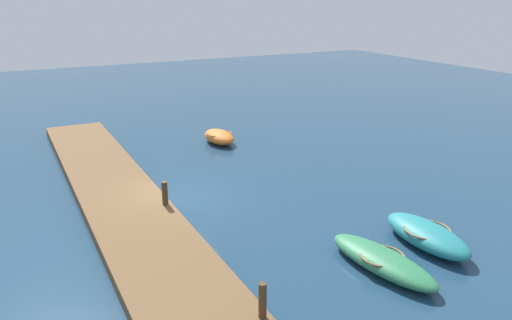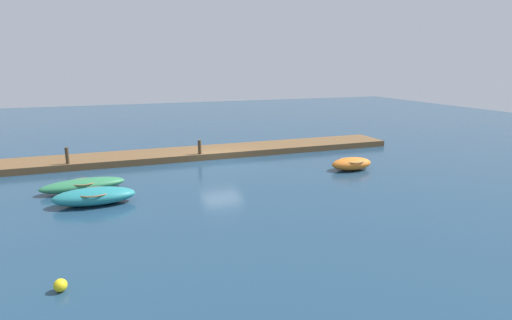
{
  "view_description": "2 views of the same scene",
  "coord_description": "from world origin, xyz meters",
  "px_view_note": "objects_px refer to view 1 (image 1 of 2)",
  "views": [
    {
      "loc": [
        18.16,
        -5.9,
        8.06
      ],
      "look_at": [
        -0.1,
        3.59,
        1.1
      ],
      "focal_mm": 34.8,
      "sensor_mm": 36.0,
      "label": 1
    },
    {
      "loc": [
        7.19,
        25.48,
        6.18
      ],
      "look_at": [
        -1.37,
        2.64,
        0.58
      ],
      "focal_mm": 29.87,
      "sensor_mm": 36.0,
      "label": 2
    }
  ],
  "objects_px": {
    "dinghy_orange": "(219,137)",
    "mooring_post_mid_west": "(263,301)",
    "rowboat_teal": "(427,235)",
    "rowboat_green": "(382,260)",
    "mooring_post_west": "(165,193)"
  },
  "relations": [
    {
      "from": "rowboat_teal",
      "to": "mooring_post_west",
      "type": "relative_size",
      "value": 3.92
    },
    {
      "from": "rowboat_green",
      "to": "dinghy_orange",
      "type": "bearing_deg",
      "value": 168.93
    },
    {
      "from": "mooring_post_west",
      "to": "rowboat_green",
      "type": "bearing_deg",
      "value": 33.7
    },
    {
      "from": "mooring_post_mid_west",
      "to": "rowboat_green",
      "type": "bearing_deg",
      "value": 101.1
    },
    {
      "from": "rowboat_teal",
      "to": "dinghy_orange",
      "type": "relative_size",
      "value": 1.38
    },
    {
      "from": "rowboat_teal",
      "to": "mooring_post_west",
      "type": "xyz_separation_m",
      "value": [
        -6.42,
        -6.99,
        0.48
      ]
    },
    {
      "from": "mooring_post_west",
      "to": "dinghy_orange",
      "type": "bearing_deg",
      "value": 144.33
    },
    {
      "from": "dinghy_orange",
      "to": "mooring_post_mid_west",
      "type": "xyz_separation_m",
      "value": [
        15.64,
        -5.6,
        0.53
      ]
    },
    {
      "from": "rowboat_green",
      "to": "mooring_post_west",
      "type": "relative_size",
      "value": 4.52
    },
    {
      "from": "rowboat_teal",
      "to": "mooring_post_mid_west",
      "type": "distance_m",
      "value": 7.15
    },
    {
      "from": "rowboat_teal",
      "to": "mooring_post_mid_west",
      "type": "relative_size",
      "value": 3.67
    },
    {
      "from": "mooring_post_mid_west",
      "to": "rowboat_teal",
      "type": "bearing_deg",
      "value": 101.49
    },
    {
      "from": "rowboat_teal",
      "to": "rowboat_green",
      "type": "bearing_deg",
      "value": -76.11
    },
    {
      "from": "mooring_post_west",
      "to": "mooring_post_mid_west",
      "type": "relative_size",
      "value": 0.94
    },
    {
      "from": "rowboat_green",
      "to": "dinghy_orange",
      "type": "xyz_separation_m",
      "value": [
        -14.74,
        0.97,
        0.06
      ]
    }
  ]
}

